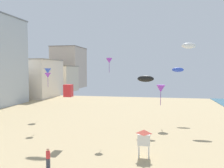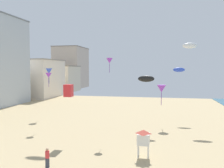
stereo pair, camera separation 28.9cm
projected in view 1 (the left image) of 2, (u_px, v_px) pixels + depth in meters
boardwalk_hotel_far at (26, 78)px, 69.76m from camera, size 17.61×14.33×10.88m
boardwalk_hotel_distant at (52, 79)px, 86.40m from camera, size 16.63×12.70×9.32m
boardwalk_hotel_furthest at (69, 68)px, 103.24m from camera, size 11.35×16.22×17.55m
kite_flyer at (48, 157)px, 19.31m from camera, size 0.34×0.34×1.64m
lifeguard_stand at (144, 137)px, 21.65m from camera, size 1.10×1.10×2.55m
kite_blue_delta at (48, 71)px, 40.43m from camera, size 1.15×1.15×2.61m
kite_white_parafoil at (189, 46)px, 34.58m from camera, size 2.12×0.59×0.82m
kite_purple_delta at (161, 89)px, 33.80m from camera, size 1.28×1.28×2.91m
kite_black_parafoil at (146, 79)px, 31.57m from camera, size 2.18×0.61×0.85m
kite_red_box at (68, 91)px, 26.57m from camera, size 0.88×0.88×1.38m
kite_blue_parafoil at (178, 70)px, 38.06m from camera, size 1.84×0.51×0.72m
kite_purple_delta_2 at (48, 75)px, 33.10m from camera, size 0.87×0.87×1.98m
kite_purple_delta_3 at (109, 61)px, 29.03m from camera, size 0.79×0.79×1.79m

